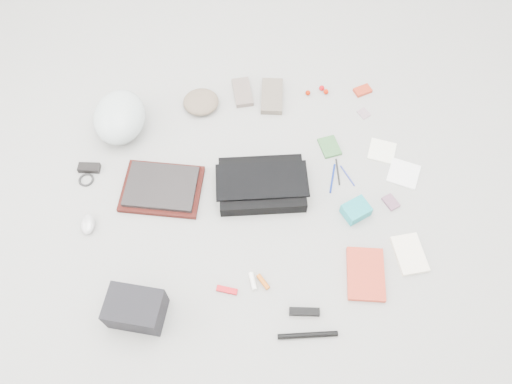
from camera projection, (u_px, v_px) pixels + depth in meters
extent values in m
plane|color=gray|center=(256.00, 197.00, 2.30)|extent=(4.00, 4.00, 0.00)
cube|color=black|center=(262.00, 185.00, 2.30)|extent=(0.42, 0.32, 0.07)
cube|color=black|center=(262.00, 181.00, 2.27)|extent=(0.44, 0.24, 0.01)
cube|color=#380F0C|center=(162.00, 189.00, 2.31)|extent=(0.42, 0.36, 0.03)
cube|color=black|center=(161.00, 186.00, 2.29)|extent=(0.37, 0.31, 0.02)
ellipsoid|color=silver|center=(120.00, 117.00, 2.41)|extent=(0.31, 0.35, 0.19)
ellipsoid|color=#72614E|center=(201.00, 102.00, 2.54)|extent=(0.20, 0.20, 0.06)
cube|color=#74645C|center=(242.00, 92.00, 2.59)|extent=(0.09, 0.18, 0.03)
cube|color=#6C6153|center=(272.00, 96.00, 2.57)|extent=(0.15, 0.24, 0.03)
cube|color=black|center=(89.00, 168.00, 2.37)|extent=(0.11, 0.07, 0.03)
torus|color=black|center=(86.00, 180.00, 2.34)|extent=(0.09, 0.09, 0.01)
ellipsoid|color=#B2B2B4|center=(88.00, 224.00, 2.22)|extent=(0.07, 0.11, 0.04)
cube|color=black|center=(136.00, 309.00, 1.98)|extent=(0.26, 0.22, 0.14)
cube|color=red|center=(227.00, 290.00, 2.08)|extent=(0.09, 0.06, 0.01)
cylinder|color=white|center=(253.00, 281.00, 2.10)|extent=(0.03, 0.08, 0.02)
cylinder|color=#C45B16|center=(263.00, 282.00, 2.10)|extent=(0.05, 0.07, 0.02)
cube|color=black|center=(304.00, 312.00, 2.03)|extent=(0.13, 0.06, 0.02)
cylinder|color=black|center=(308.00, 335.00, 1.99)|extent=(0.24, 0.05, 0.02)
cube|color=red|center=(366.00, 274.00, 2.11)|extent=(0.21, 0.26, 0.02)
cube|color=white|center=(410.00, 254.00, 2.16)|extent=(0.12, 0.18, 0.02)
cube|color=#336233|center=(330.00, 147.00, 2.43)|extent=(0.10, 0.12, 0.01)
cylinder|color=navy|center=(332.00, 178.00, 2.35)|extent=(0.07, 0.15, 0.01)
cylinder|color=black|center=(338.00, 172.00, 2.37)|extent=(0.03, 0.14, 0.01)
cylinder|color=navy|center=(347.00, 176.00, 2.36)|extent=(0.04, 0.12, 0.01)
cube|color=teal|center=(356.00, 210.00, 2.24)|extent=(0.14, 0.12, 0.06)
cube|color=#7D5269|center=(391.00, 202.00, 2.28)|extent=(0.07, 0.09, 0.01)
cube|color=white|center=(382.00, 151.00, 2.43)|extent=(0.17, 0.17, 0.01)
cube|color=white|center=(404.00, 174.00, 2.36)|extent=(0.19, 0.19, 0.01)
sphere|color=#991500|center=(308.00, 93.00, 2.59)|extent=(0.03, 0.03, 0.03)
sphere|color=#B6040A|center=(322.00, 88.00, 2.60)|extent=(0.03, 0.03, 0.03)
sphere|color=#B01701|center=(326.00, 92.00, 2.59)|extent=(0.03, 0.03, 0.03)
cube|color=#BA341C|center=(363.00, 90.00, 2.60)|extent=(0.10, 0.07, 0.02)
cube|color=gray|center=(364.00, 113.00, 2.54)|extent=(0.07, 0.07, 0.00)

